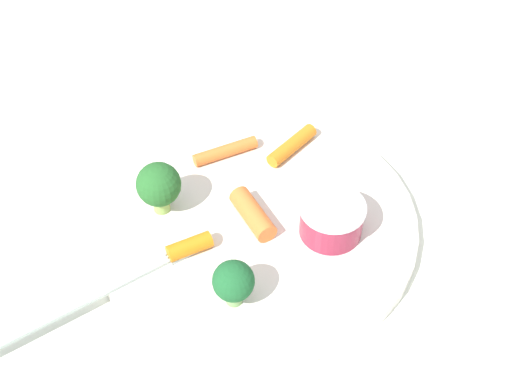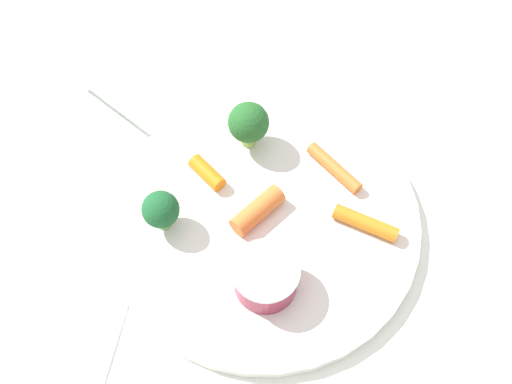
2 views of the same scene
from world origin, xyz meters
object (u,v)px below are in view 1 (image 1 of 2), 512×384
Objects in this scene: plate at (255,221)px; fork at (96,296)px; carrot_stick_0 at (253,214)px; sauce_cup at (331,219)px; carrot_stick_3 at (289,145)px; carrot_stick_1 at (225,151)px; carrot_stick_2 at (190,246)px; broccoli_floret_1 at (233,282)px; broccoli_floret_0 at (159,185)px.

fork is at bearing -123.70° from plate.
carrot_stick_0 is (0.00, -0.01, 0.01)m from plate.
sauce_cup is 0.19m from fork.
carrot_stick_1 is at bearing -149.71° from carrot_stick_3.
sauce_cup reaches higher than carrot_stick_2.
plate is 0.06m from carrot_stick_2.
carrot_stick_0 is at bearing -167.33° from sauce_cup.
broccoli_floret_1 is 0.72× the size of carrot_stick_3.
carrot_stick_3 is (0.05, 0.03, 0.00)m from carrot_stick_1.
broccoli_floret_0 is 0.30× the size of fork.
carrot_stick_0 reaches higher than carrot_stick_3.
carrot_stick_1 reaches higher than plate.
sauce_cup is 0.12m from carrot_stick_1.
carrot_stick_0 is (-0.06, -0.01, -0.01)m from sauce_cup.
sauce_cup is 0.90× the size of carrot_stick_1.
broccoli_floret_1 is at bearing -33.24° from broccoli_floret_0.
plate is 0.14m from fork.
fork is at bearing -110.46° from carrot_stick_3.
carrot_stick_1 is at bearing 81.36° from fork.
plate is at bearing -88.13° from carrot_stick_3.
carrot_stick_1 is (0.02, 0.08, -0.02)m from broccoli_floret_0.
broccoli_floret_0 is at bearing 87.48° from fork.
broccoli_floret_1 is at bearing -77.43° from carrot_stick_0.
carrot_stick_2 is at bearing -80.16° from carrot_stick_1.
sauce_cup is at bearing 63.87° from broccoli_floret_1.
carrot_stick_1 is 1.06× the size of carrot_stick_3.
carrot_stick_1 reaches higher than fork.
fork is at bearing -98.64° from carrot_stick_1.
carrot_stick_0 is 0.09m from carrot_stick_3.
carrot_stick_2 is (-0.03, -0.05, 0.01)m from plate.
broccoli_floret_1 is 0.16m from carrot_stick_1.
sauce_cup is 1.06× the size of carrot_stick_0.
plate is at bearing 16.30° from broccoli_floret_0.
fork is (-0.10, -0.04, -0.02)m from broccoli_floret_1.
plate is 7.48× the size of carrot_stick_2.
fork is (-0.05, -0.07, -0.01)m from carrot_stick_2.
carrot_stick_3 is at bearing 77.66° from carrot_stick_2.
broccoli_floret_0 is 1.19× the size of broccoli_floret_1.
plate is 5.35× the size of carrot_stick_0.
carrot_stick_0 reaches higher than plate.
broccoli_floret_0 is 0.81× the size of carrot_stick_1.
sauce_cup is 0.10m from broccoli_floret_1.
carrot_stick_2 is (-0.10, -0.06, -0.01)m from sauce_cup.
plate is 5.05× the size of sauce_cup.
carrot_stick_2 is (-0.03, -0.05, -0.00)m from carrot_stick_0.
broccoli_floret_0 is 0.11m from broccoli_floret_1.
carrot_stick_0 is 0.08m from carrot_stick_1.
plate is 0.07m from sauce_cup.
broccoli_floret_1 is (-0.04, -0.09, 0.01)m from sauce_cup.
broccoli_floret_1 reaches higher than carrot_stick_3.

